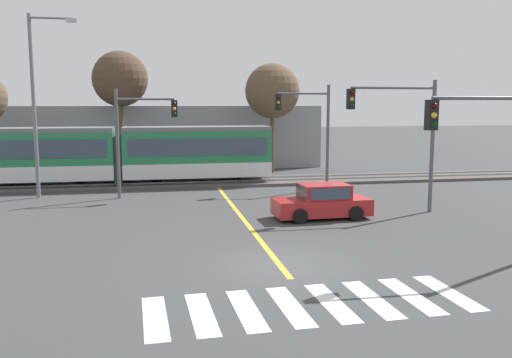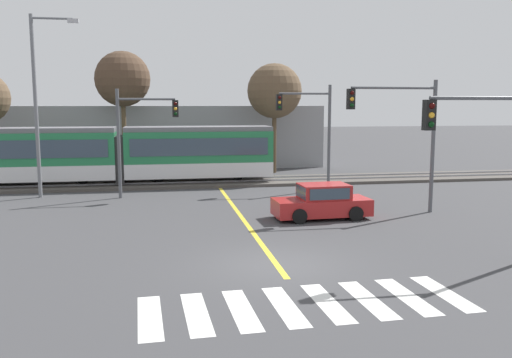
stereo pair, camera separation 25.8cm
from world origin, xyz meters
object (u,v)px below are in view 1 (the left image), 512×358
street_lamp_west (38,96)px  traffic_light_near_right (496,146)px  light_rail_tram (119,153)px  sedan_crossing (322,202)px  traffic_light_far_left (138,128)px  traffic_light_mid_right (404,124)px  bare_tree_west (120,79)px  traffic_light_far_right (310,122)px  bare_tree_east (272,91)px

street_lamp_west → traffic_light_near_right: bearing=-43.6°
light_rail_tram → street_lamp_west: 6.14m
sedan_crossing → traffic_light_far_left: size_ratio=0.74×
traffic_light_mid_right → bare_tree_west: size_ratio=0.70×
sedan_crossing → traffic_light_far_right: (1.73, 7.78, 3.26)m
traffic_light_mid_right → bare_tree_east: (-2.65, 15.61, 1.82)m
traffic_light_near_right → traffic_light_far_left: bearing=127.4°
traffic_light_near_right → street_lamp_west: (-16.21, 15.44, 1.72)m
light_rail_tram → bare_tree_east: size_ratio=2.34×
traffic_light_far_left → bare_tree_west: (-1.41, 10.08, 2.94)m
sedan_crossing → bare_tree_east: bare_tree_east is taller
traffic_light_far_right → street_lamp_west: size_ratio=0.63×
bare_tree_east → traffic_light_far_right: bearing=-87.0°
sedan_crossing → bare_tree_west: size_ratio=0.49×
traffic_light_far_right → street_lamp_west: street_lamp_west is taller
traffic_light_far_right → traffic_light_near_right: (1.37, -15.32, -0.25)m
traffic_light_far_right → traffic_light_near_right: bearing=-84.9°
traffic_light_far_left → bare_tree_west: bearing=97.9°
traffic_light_far_left → traffic_light_near_right: bearing=-52.6°
sedan_crossing → traffic_light_near_right: traffic_light_near_right is taller
bare_tree_east → light_rail_tram: bearing=-155.9°
light_rail_tram → bare_tree_west: bare_tree_west is taller
traffic_light_far_right → traffic_light_mid_right: size_ratio=1.00×
sedan_crossing → traffic_light_near_right: size_ratio=0.77×
traffic_light_far_left → traffic_light_mid_right: traffic_light_mid_right is taller
sedan_crossing → bare_tree_west: (-9.38, 17.01, 5.99)m
sedan_crossing → traffic_light_mid_right: (3.94, 0.44, 3.37)m
street_lamp_west → traffic_light_mid_right: bearing=-23.6°
bare_tree_west → bare_tree_east: bare_tree_west is taller
light_rail_tram → bare_tree_west: (-0.09, 5.68, 4.64)m
traffic_light_far_right → traffic_light_near_right: 15.39m
traffic_light_far_left → bare_tree_west: size_ratio=0.67×
traffic_light_far_right → traffic_light_far_left: size_ratio=1.05×
street_lamp_west → traffic_light_far_right: bearing=-0.4°
traffic_light_far_left → street_lamp_west: street_lamp_west is taller
traffic_light_mid_right → street_lamp_west: 18.66m
traffic_light_near_right → light_rail_tram: bearing=123.3°
sedan_crossing → traffic_light_far_left: traffic_light_far_left is taller
sedan_crossing → traffic_light_far_left: 11.00m
traffic_light_far_right → street_lamp_west: 14.91m
sedan_crossing → bare_tree_east: bearing=85.4°
traffic_light_near_right → traffic_light_mid_right: traffic_light_mid_right is taller
bare_tree_east → sedan_crossing: bearing=-94.6°
traffic_light_near_right → traffic_light_mid_right: bearing=84.0°
traffic_light_near_right → traffic_light_far_left: (-11.07, 14.47, 0.05)m
bare_tree_east → traffic_light_mid_right: bearing=-80.4°
bare_tree_west → traffic_light_near_right: bearing=-63.1°
light_rail_tram → bare_tree_east: bare_tree_east is taller
traffic_light_far_left → bare_tree_east: 13.18m
traffic_light_near_right → bare_tree_east: bearing=94.4°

